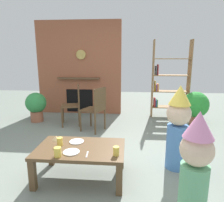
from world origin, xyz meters
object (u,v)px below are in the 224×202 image
at_px(birthday_cake_slice, 56,138).
at_px(child_in_pink, 178,126).
at_px(paper_cup_center, 116,151).
at_px(child_with_cone_hat, 195,166).
at_px(coffee_table, 81,152).
at_px(potted_plant_tall, 195,105).
at_px(paper_cup_near_right, 58,152).
at_px(paper_plate_rear, 71,152).
at_px(potted_plant_short, 36,105).
at_px(bookshelf, 168,82).
at_px(paper_plate_front, 77,142).
at_px(paper_cup_near_left, 60,141).
at_px(dining_chair_middle, 96,107).
at_px(dining_chair_left, 75,102).

bearing_deg(birthday_cake_slice, child_in_pink, 5.54).
relative_size(paper_cup_center, child_with_cone_hat, 0.10).
xyz_separation_m(coffee_table, potted_plant_tall, (2.06, 2.23, 0.10)).
bearing_deg(paper_cup_near_right, paper_cup_center, 7.29).
bearing_deg(paper_cup_center, coffee_table, 159.21).
xyz_separation_m(paper_plate_rear, potted_plant_short, (-1.50, 2.32, -0.02)).
distance_m(bookshelf, potted_plant_short, 3.23).
height_order(paper_plate_front, birthday_cake_slice, birthday_cake_slice).
height_order(paper_cup_center, potted_plant_short, potted_plant_short).
xyz_separation_m(paper_plate_front, birthday_cake_slice, (-0.29, 0.04, 0.02)).
bearing_deg(coffee_table, child_with_cone_hat, -26.40).
relative_size(paper_cup_near_right, child_with_cone_hat, 0.10).
relative_size(paper_cup_near_right, child_in_pink, 0.09).
bearing_deg(paper_plate_front, birthday_cake_slice, 171.81).
height_order(bookshelf, paper_plate_front, bookshelf).
distance_m(paper_plate_rear, potted_plant_short, 2.77).
bearing_deg(paper_plate_rear, potted_plant_tall, 48.16).
bearing_deg(bookshelf, paper_plate_front, -121.14).
height_order(paper_cup_near_left, paper_plate_front, paper_cup_near_left).
xyz_separation_m(paper_cup_near_right, birthday_cake_slice, (-0.18, 0.45, -0.02)).
relative_size(dining_chair_middle, potted_plant_tall, 1.20).
bearing_deg(dining_chair_middle, potted_plant_tall, -139.90).
distance_m(dining_chair_left, potted_plant_tall, 2.68).
relative_size(paper_plate_front, child_in_pink, 0.16).
distance_m(coffee_table, paper_cup_near_left, 0.29).
bearing_deg(child_in_pink, potted_plant_tall, -129.35).
height_order(paper_cup_center, dining_chair_middle, dining_chair_middle).
distance_m(bookshelf, paper_plate_rear, 3.44).
height_order(paper_plate_rear, potted_plant_tall, potted_plant_tall).
distance_m(coffee_table, child_in_pink, 1.31).
bearing_deg(paper_cup_near_left, coffee_table, -7.30).
xyz_separation_m(child_in_pink, dining_chair_middle, (-1.30, 1.31, -0.09)).
distance_m(paper_cup_center, child_in_pink, 0.95).
xyz_separation_m(paper_plate_rear, dining_chair_left, (-0.54, 2.18, 0.09)).
bearing_deg(paper_plate_front, child_in_pink, 8.52).
distance_m(paper_plate_front, potted_plant_short, 2.51).
relative_size(paper_cup_center, birthday_cake_slice, 1.03).
bearing_deg(dining_chair_left, child_in_pink, 122.53).
bearing_deg(paper_cup_near_right, dining_chair_left, 100.34).
bearing_deg(bookshelf, child_with_cone_hat, -96.21).
xyz_separation_m(bookshelf, potted_plant_tall, (0.51, -0.62, -0.43)).
xyz_separation_m(paper_cup_center, child_with_cone_hat, (0.73, -0.41, 0.09)).
bearing_deg(dining_chair_left, child_with_cone_hat, 109.23).
height_order(coffee_table, paper_plate_rear, paper_plate_rear).
relative_size(coffee_table, paper_plate_front, 5.71).
relative_size(paper_plate_front, potted_plant_short, 0.27).
relative_size(paper_cup_center, potted_plant_short, 0.15).
bearing_deg(child_with_cone_hat, paper_plate_front, -3.83).
bearing_deg(coffee_table, paper_plate_rear, -116.50).
bearing_deg(child_in_pink, birthday_cake_slice, -10.23).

